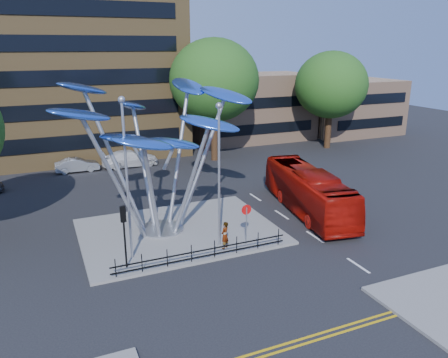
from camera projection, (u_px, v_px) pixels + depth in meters
name	position (u px, v px, depth m)	size (l,w,h in m)	color
ground	(233.00, 273.00, 22.72)	(120.00, 120.00, 0.00)	black
traffic_island	(179.00, 231.00, 27.58)	(12.00, 9.00, 0.15)	slate
double_yellow_near	(295.00, 341.00, 17.46)	(40.00, 0.12, 0.01)	gold
double_yellow_far	(299.00, 345.00, 17.20)	(40.00, 0.12, 0.01)	gold
brick_tower	(48.00, 7.00, 44.09)	(25.00, 15.00, 30.00)	brown
low_building_near	(250.00, 107.00, 53.94)	(15.00, 8.00, 8.00)	tan
low_building_far	(351.00, 107.00, 57.66)	(12.00, 8.00, 7.00)	tan
tree_right	(214.00, 80.00, 42.69)	(8.80, 8.80, 12.11)	black
tree_far	(331.00, 85.00, 48.30)	(8.00, 8.00, 10.81)	black
leaf_sculpture	(155.00, 124.00, 25.77)	(12.72, 9.54, 9.51)	#9EA0A5
street_lamp_left	(126.00, 166.00, 22.50)	(0.36, 0.36, 8.80)	#9EA0A5
street_lamp_right	(219.00, 163.00, 24.04)	(0.36, 0.36, 8.30)	#9EA0A5
traffic_light_island	(124.00, 224.00, 22.24)	(0.28, 0.18, 3.42)	black
no_entry_sign_island	(246.00, 218.00, 25.16)	(0.60, 0.10, 2.45)	#9EA0A5
pedestrian_railing_front	(203.00, 253.00, 23.67)	(10.00, 0.06, 1.00)	black
red_bus	(308.00, 191.00, 30.67)	(2.57, 11.00, 3.06)	#9B0E07
pedestrian	(225.00, 235.00, 24.87)	(0.59, 0.39, 1.62)	gray
parked_car_mid	(77.00, 165.00, 40.62)	(1.38, 3.96, 1.30)	#A9ACB0
parked_car_right	(130.00, 158.00, 42.47)	(2.18, 5.36, 1.56)	silver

